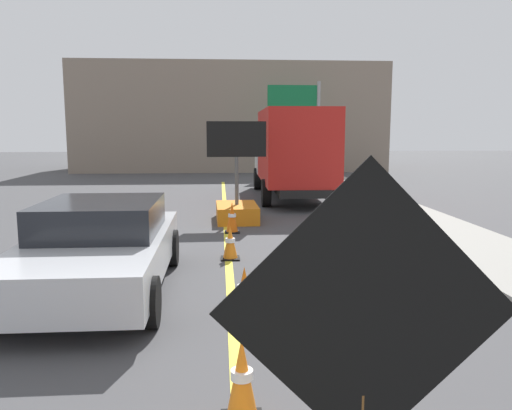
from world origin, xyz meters
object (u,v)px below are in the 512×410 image
(pickup_car, at_px, (100,247))
(arrow_board_trailer, at_px, (237,203))
(traffic_cone_mid_lane, at_px, (244,292))
(traffic_cone_near_sign, at_px, (242,381))
(highway_guide_sign, at_px, (304,112))
(traffic_cone_far_lane, at_px, (230,243))
(roadwork_sign, at_px, (365,319))
(box_truck, at_px, (292,150))
(traffic_cone_curbside, at_px, (232,218))

(pickup_car, bearing_deg, arrow_board_trailer, 69.13)
(traffic_cone_mid_lane, bearing_deg, traffic_cone_near_sign, -93.25)
(highway_guide_sign, bearing_deg, pickup_car, -108.19)
(pickup_car, bearing_deg, traffic_cone_far_lane, 41.98)
(traffic_cone_mid_lane, relative_size, traffic_cone_far_lane, 1.03)
(roadwork_sign, xyz_separation_m, traffic_cone_mid_lane, (-0.44, 4.00, -1.14))
(roadwork_sign, distance_m, traffic_cone_mid_lane, 4.19)
(box_truck, xyz_separation_m, highway_guide_sign, (1.83, 8.46, 1.69))
(roadwork_sign, height_order, box_truck, box_truck)
(traffic_cone_near_sign, bearing_deg, traffic_cone_mid_lane, 86.75)
(pickup_car, relative_size, traffic_cone_mid_lane, 6.74)
(arrow_board_trailer, relative_size, highway_guide_sign, 0.54)
(box_truck, relative_size, pickup_car, 1.69)
(traffic_cone_mid_lane, xyz_separation_m, traffic_cone_curbside, (-0.03, 5.59, 0.04))
(arrow_board_trailer, xyz_separation_m, traffic_cone_mid_lane, (-0.14, -7.22, -0.15))
(traffic_cone_near_sign, height_order, traffic_cone_far_lane, traffic_cone_near_sign)
(box_truck, xyz_separation_m, traffic_cone_curbside, (-2.32, -6.24, -1.37))
(traffic_cone_far_lane, bearing_deg, box_truck, 74.63)
(box_truck, distance_m, traffic_cone_mid_lane, 12.13)
(box_truck, bearing_deg, traffic_cone_near_sign, -99.64)
(traffic_cone_far_lane, height_order, traffic_cone_curbside, traffic_cone_curbside)
(box_truck, height_order, traffic_cone_curbside, box_truck)
(traffic_cone_mid_lane, bearing_deg, box_truck, 79.02)
(box_truck, relative_size, highway_guide_sign, 1.52)
(pickup_car, bearing_deg, traffic_cone_curbside, 64.14)
(traffic_cone_mid_lane, relative_size, traffic_cone_curbside, 0.90)
(box_truck, height_order, highway_guide_sign, highway_guide_sign)
(pickup_car, distance_m, highway_guide_sign, 20.28)
(highway_guide_sign, bearing_deg, traffic_cone_curbside, -105.75)
(arrow_board_trailer, relative_size, traffic_cone_mid_lane, 4.03)
(pickup_car, xyz_separation_m, traffic_cone_mid_lane, (2.15, -1.20, -0.37))
(box_truck, bearing_deg, highway_guide_sign, 77.82)
(arrow_board_trailer, relative_size, box_truck, 0.35)
(arrow_board_trailer, height_order, traffic_cone_near_sign, arrow_board_trailer)
(traffic_cone_near_sign, bearing_deg, traffic_cone_curbside, 89.17)
(roadwork_sign, distance_m, traffic_cone_near_sign, 1.93)
(arrow_board_trailer, xyz_separation_m, traffic_cone_curbside, (-0.17, -1.64, -0.11))
(arrow_board_trailer, bearing_deg, pickup_car, -110.87)
(traffic_cone_near_sign, bearing_deg, arrow_board_trailer, 88.31)
(roadwork_sign, height_order, traffic_cone_curbside, roadwork_sign)
(box_truck, bearing_deg, traffic_cone_far_lane, -105.37)
(roadwork_sign, bearing_deg, traffic_cone_far_lane, 94.64)
(arrow_board_trailer, xyz_separation_m, traffic_cone_far_lane, (-0.27, -4.20, -0.16))
(pickup_car, distance_m, traffic_cone_curbside, 4.88)
(traffic_cone_far_lane, distance_m, traffic_cone_curbside, 2.56)
(arrow_board_trailer, distance_m, traffic_cone_far_lane, 4.21)
(highway_guide_sign, bearing_deg, roadwork_sign, -98.61)
(highway_guide_sign, height_order, traffic_cone_far_lane, highway_guide_sign)
(box_truck, xyz_separation_m, traffic_cone_mid_lane, (-2.29, -11.83, -1.41))
(pickup_car, relative_size, traffic_cone_near_sign, 5.89)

